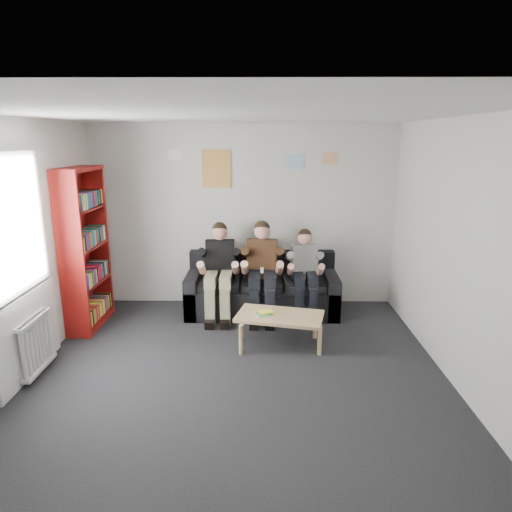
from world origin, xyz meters
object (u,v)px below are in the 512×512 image
Objects in this scene: coffee_table at (280,318)px; person_middle at (262,271)px; sofa at (262,291)px; bookshelf at (86,249)px; person_left at (219,272)px; person_right at (305,274)px.

person_middle is at bearing 102.32° from coffee_table.
sofa is 1.20m from coffee_table.
sofa is 1.60× the size of person_middle.
bookshelf is 2.07× the size of coffee_table.
person_left is at bearing 129.86° from coffee_table.
coffee_table is at bearing -52.87° from person_left.
coffee_table is 1.09m from person_right.
person_left is at bearing -174.20° from person_middle.
coffee_table is at bearing -71.74° from person_middle.
bookshelf is 1.80m from person_left.
person_left reaches higher than coffee_table.
sofa is at bearing 153.73° from person_right.
person_left reaches higher than sofa.
person_middle is (-0.21, 0.98, 0.31)m from coffee_table.
person_left is 1.08× the size of person_right.
sofa is at bearing 14.04° from bookshelf.
person_left is 0.60m from person_middle.
bookshelf is at bearing 177.94° from person_right.
bookshelf is 1.71× the size of person_right.
person_left is at bearing -161.67° from sofa.
coffee_table is 1.31m from person_left.
sofa is 1.62× the size of person_left.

